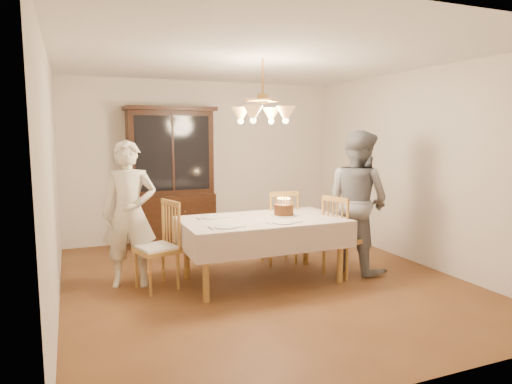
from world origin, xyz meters
name	(u,v)px	position (x,y,z in m)	size (l,w,h in m)	color
ground	(262,280)	(0.00, 0.00, 0.00)	(5.00, 5.00, 0.00)	brown
room_shell	(263,149)	(0.00, 0.00, 1.58)	(5.00, 5.00, 5.00)	white
dining_table	(262,225)	(0.00, 0.00, 0.68)	(1.90, 1.10, 0.76)	olive
china_hutch	(171,179)	(-0.60, 2.25, 1.04)	(1.38, 0.54, 2.16)	black
chair_far_side	(279,231)	(0.52, 0.63, 0.44)	(0.47, 0.46, 1.00)	olive
chair_left_end	(157,250)	(-1.21, 0.20, 0.45)	(0.53, 0.54, 1.00)	olive
chair_right_end	(344,240)	(1.03, -0.17, 0.44)	(0.53, 0.55, 1.00)	olive
elderly_woman	(129,214)	(-1.47, 0.44, 0.84)	(0.61, 0.40, 1.68)	#F4E9CE
adult_in_grey	(358,201)	(1.30, -0.05, 0.90)	(0.87, 0.68, 1.79)	slate
birthday_cake	(284,210)	(0.30, 0.06, 0.83)	(0.30, 0.30, 0.22)	white
place_setting_near_left	(227,227)	(-0.55, -0.32, 0.77)	(0.39, 0.24, 0.02)	white
place_setting_near_right	(284,222)	(0.13, -0.33, 0.77)	(0.41, 0.26, 0.02)	white
place_setting_far_left	(213,217)	(-0.53, 0.25, 0.77)	(0.38, 0.24, 0.02)	white
chandelier	(263,114)	(0.00, 0.00, 1.98)	(0.62, 0.62, 0.73)	#BF8C3F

